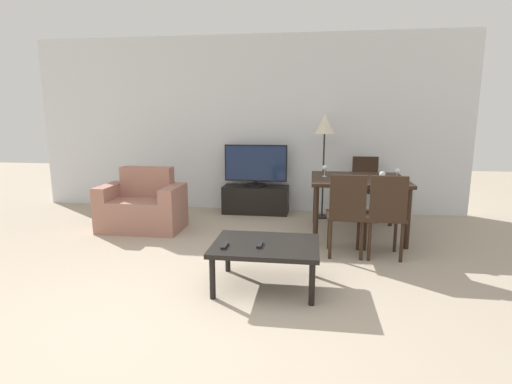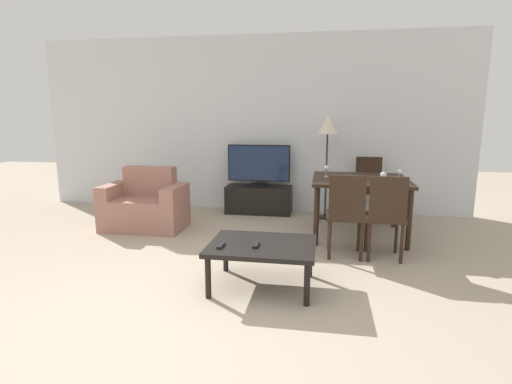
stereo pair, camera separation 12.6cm
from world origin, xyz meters
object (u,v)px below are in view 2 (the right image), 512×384
at_px(tv, 259,166).
at_px(wine_glass_right, 399,173).
at_px(dining_table, 360,185).
at_px(remote_primary, 221,245).
at_px(dining_chair_near_right, 386,213).
at_px(tv_stand, 259,200).
at_px(remote_secondary, 256,245).
at_px(dining_chair_far, 369,185).
at_px(dining_chair_near, 346,212).
at_px(wine_glass_left, 326,169).
at_px(wine_glass_center, 383,176).
at_px(coffee_table, 262,248).
at_px(armchair, 145,206).
at_px(floor_lamp, 328,131).

distance_m(tv, wine_glass_right, 2.17).
distance_m(dining_table, remote_primary, 2.28).
relative_size(tv, dining_chair_near_right, 1.06).
xyz_separation_m(tv_stand, remote_secondary, (0.43, -2.75, 0.20)).
distance_m(dining_chair_far, remote_secondary, 2.90).
distance_m(dining_chair_near, wine_glass_left, 0.97).
distance_m(dining_chair_near, remote_primary, 1.49).
bearing_deg(dining_chair_near_right, tv, 132.01).
bearing_deg(dining_table, dining_chair_far, 76.69).
height_order(tv_stand, dining_chair_near_right, dining_chair_near_right).
distance_m(dining_chair_far, wine_glass_center, 1.33).
relative_size(dining_chair_near, wine_glass_right, 6.19).
distance_m(remote_primary, wine_glass_right, 2.45).
xyz_separation_m(coffee_table, dining_chair_near_right, (1.16, 0.87, 0.15)).
bearing_deg(wine_glass_right, wine_glass_left, 166.01).
bearing_deg(dining_chair_far, coffee_table, -114.23).
relative_size(dining_chair_near_right, wine_glass_center, 6.19).
xyz_separation_m(dining_chair_far, remote_secondary, (-1.20, -2.64, -0.10)).
bearing_deg(armchair, wine_glass_left, 4.28).
distance_m(tv_stand, floor_lamp, 1.48).
xyz_separation_m(armchair, coffee_table, (1.83, -1.59, 0.06)).
height_order(dining_table, dining_chair_near_right, dining_chair_near_right).
distance_m(tv_stand, dining_chair_far, 1.66).
bearing_deg(wine_glass_left, dining_chair_far, 52.65).
distance_m(remote_secondary, wine_glass_right, 2.21).
distance_m(tv, floor_lamp, 1.16).
relative_size(tv, floor_lamp, 0.63).
xyz_separation_m(tv_stand, dining_chair_near, (1.23, -1.81, 0.29)).
bearing_deg(dining_chair_far, wine_glass_center, -89.47).
distance_m(armchair, wine_glass_right, 3.26).
relative_size(coffee_table, dining_table, 0.80).
distance_m(wine_glass_center, wine_glass_right, 0.34).
bearing_deg(remote_secondary, dining_chair_near_right, 38.18).
relative_size(remote_primary, wine_glass_right, 1.03).
height_order(dining_table, wine_glass_left, wine_glass_left).
distance_m(tv, dining_chair_near_right, 2.44).
xyz_separation_m(coffee_table, wine_glass_left, (0.54, 1.76, 0.48)).
bearing_deg(floor_lamp, coffee_table, -102.11).
distance_m(wine_glass_left, wine_glass_right, 0.87).
height_order(dining_chair_near, wine_glass_right, dining_chair_near).
distance_m(tv_stand, remote_primary, 2.83).
bearing_deg(dining_chair_far, remote_secondary, -114.44).
bearing_deg(wine_glass_center, wine_glass_right, 51.37).
bearing_deg(remote_primary, dining_chair_near, 42.83).
xyz_separation_m(tv_stand, coffee_table, (0.47, -2.68, 0.14)).
distance_m(armchair, dining_chair_near, 2.69).
height_order(dining_chair_far, wine_glass_left, dining_chair_far).
distance_m(armchair, tv_stand, 1.75).
relative_size(tv, wine_glass_center, 6.55).
bearing_deg(remote_secondary, tv_stand, 98.80).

